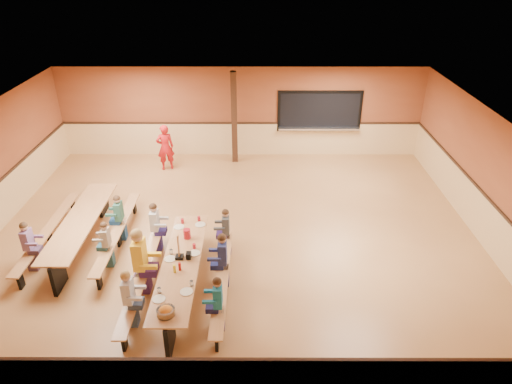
{
  "coord_description": "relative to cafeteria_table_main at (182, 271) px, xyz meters",
  "views": [
    {
      "loc": [
        0.53,
        -9.57,
        6.35
      ],
      "look_at": [
        0.51,
        0.07,
        1.15
      ],
      "focal_mm": 32.0,
      "sensor_mm": 36.0,
      "label": 1
    }
  ],
  "objects": [
    {
      "name": "ground",
      "position": [
        1.0,
        2.16,
        -0.53
      ],
      "size": [
        12.0,
        12.0,
        0.0
      ],
      "primitive_type": "plane",
      "color": "#9C683B",
      "rests_on": "ground"
    },
    {
      "name": "cafeteria_table_main",
      "position": [
        0.0,
        0.0,
        0.0
      ],
      "size": [
        1.91,
        3.7,
        0.74
      ],
      "color": "#B77A48",
      "rests_on": "ground"
    },
    {
      "name": "seated_child_tan_sec",
      "position": [
        -1.77,
        0.87,
        0.03
      ],
      "size": [
        0.32,
        0.26,
        1.11
      ],
      "primitive_type": null,
      "color": "tan",
      "rests_on": "ground"
    },
    {
      "name": "condiment_ketchup",
      "position": [
        0.02,
        -0.25,
        0.3
      ],
      "size": [
        0.06,
        0.06,
        0.17
      ],
      "primitive_type": "cylinder",
      "color": "#B2140F",
      "rests_on": "cafeteria_table_main"
    },
    {
      "name": "seated_child_purple_sec",
      "position": [
        -3.42,
        0.74,
        0.07
      ],
      "size": [
        0.36,
        0.3,
        1.19
      ],
      "primitive_type": null,
      "color": "slate",
      "rests_on": "ground"
    },
    {
      "name": "chip_bowl",
      "position": [
        -0.04,
        -1.48,
        0.29
      ],
      "size": [
        0.32,
        0.32,
        0.15
      ],
      "primitive_type": null,
      "color": "orange",
      "rests_on": "cafeteria_table_main"
    },
    {
      "name": "seated_child_green_sec",
      "position": [
        -1.77,
        1.94,
        0.07
      ],
      "size": [
        0.36,
        0.29,
        1.18
      ],
      "primitive_type": null,
      "color": "#2E6251",
      "rests_on": "ground"
    },
    {
      "name": "room_envelope",
      "position": [
        1.0,
        2.16,
        0.16
      ],
      "size": [
        12.04,
        10.04,
        3.02
      ],
      "color": "brown",
      "rests_on": "ground"
    },
    {
      "name": "cafeteria_table_second",
      "position": [
        -2.6,
        1.65,
        0.0
      ],
      "size": [
        1.91,
        3.7,
        0.74
      ],
      "color": "#B77A48",
      "rests_on": "ground"
    },
    {
      "name": "punch_pitcher",
      "position": [
        0.01,
        0.87,
        0.32
      ],
      "size": [
        0.16,
        0.16,
        0.22
      ],
      "primitive_type": "cylinder",
      "color": "#AC1722",
      "rests_on": "cafeteria_table_main"
    },
    {
      "name": "standing_woman",
      "position": [
        -1.38,
        5.95,
        0.22
      ],
      "size": [
        0.63,
        0.52,
        1.49
      ],
      "primitive_type": "imported",
      "rotation": [
        0.0,
        0.0,
        3.47
      ],
      "color": "red",
      "rests_on": "ground"
    },
    {
      "name": "kitchen_pass_through",
      "position": [
        3.6,
        7.12,
        0.96
      ],
      "size": [
        2.78,
        0.28,
        1.38
      ],
      "color": "black",
      "rests_on": "ground"
    },
    {
      "name": "condiment_mustard",
      "position": [
        -0.07,
        -0.32,
        0.3
      ],
      "size": [
        0.06,
        0.06,
        0.17
      ],
      "primitive_type": "cylinder",
      "color": "yellow",
      "rests_on": "cafeteria_table_main"
    },
    {
      "name": "seated_child_white_left",
      "position": [
        -0.82,
        -0.95,
        0.09
      ],
      "size": [
        0.38,
        0.31,
        1.23
      ],
      "primitive_type": null,
      "color": "silver",
      "rests_on": "ground"
    },
    {
      "name": "napkin_dispenser",
      "position": [
        0.14,
        0.14,
        0.28
      ],
      "size": [
        0.1,
        0.14,
        0.13
      ],
      "primitive_type": "cube",
      "color": "black",
      "rests_on": "cafeteria_table_main"
    },
    {
      "name": "structural_post",
      "position": [
        0.8,
        6.56,
        0.97
      ],
      "size": [
        0.18,
        0.18,
        3.0
      ],
      "primitive_type": "cube",
      "color": "black",
      "rests_on": "ground"
    },
    {
      "name": "seated_child_teal_right",
      "position": [
        0.83,
        -1.04,
        0.06
      ],
      "size": [
        0.35,
        0.28,
        1.16
      ],
      "primitive_type": null,
      "color": "#1A6E8D",
      "rests_on": "ground"
    },
    {
      "name": "seated_child_char_right",
      "position": [
        0.83,
        1.35,
        0.05
      ],
      "size": [
        0.34,
        0.28,
        1.16
      ],
      "primitive_type": null,
      "color": "#42474A",
      "rests_on": "ground"
    },
    {
      "name": "seated_child_navy_right",
      "position": [
        0.83,
        0.23,
        0.09
      ],
      "size": [
        0.38,
        0.31,
        1.24
      ],
      "primitive_type": null,
      "color": "navy",
      "rests_on": "ground"
    },
    {
      "name": "place_settings",
      "position": [
        0.0,
        0.0,
        0.27
      ],
      "size": [
        0.65,
        3.3,
        0.11
      ],
      "primitive_type": null,
      "color": "beige",
      "rests_on": "cafeteria_table_main"
    },
    {
      "name": "table_paddle",
      "position": [
        -0.05,
        0.14,
        0.35
      ],
      "size": [
        0.16,
        0.16,
        0.56
      ],
      "color": "black",
      "rests_on": "cafeteria_table_main"
    },
    {
      "name": "seated_child_grey_left",
      "position": [
        -0.82,
        1.5,
        0.09
      ],
      "size": [
        0.38,
        0.31,
        1.22
      ],
      "primitive_type": null,
      "color": "silver",
      "rests_on": "ground"
    },
    {
      "name": "seated_adult_yellow",
      "position": [
        -0.82,
        0.03,
        0.21
      ],
      "size": [
        0.5,
        0.41,
        1.47
      ],
      "primitive_type": null,
      "color": "yellow",
      "rests_on": "ground"
    }
  ]
}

